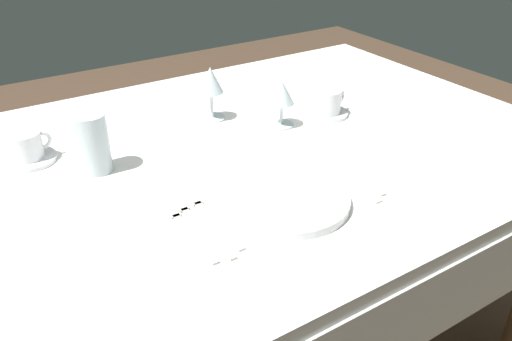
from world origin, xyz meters
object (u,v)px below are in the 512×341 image
at_px(wine_glass_centre, 211,83).
at_px(wine_glass_left, 282,95).
at_px(fork_salad, 189,231).
at_px(dinner_knife, 343,180).
at_px(coffee_cup_right, 327,101).
at_px(drink_tumbler, 94,147).
at_px(fork_outer, 212,218).
at_px(dinner_plate, 287,200).
at_px(coffee_cup_left, 27,145).
at_px(fork_inner, 200,225).
at_px(spoon_soup, 340,168).

bearing_deg(wine_glass_centre, wine_glass_left, -45.70).
relative_size(fork_salad, dinner_knife, 0.89).
relative_size(fork_salad, wine_glass_left, 1.62).
xyz_separation_m(coffee_cup_right, wine_glass_left, (-0.15, 0.01, 0.04)).
distance_m(fork_salad, coffee_cup_right, 0.64).
bearing_deg(drink_tumbler, fork_outer, -67.63).
xyz_separation_m(dinner_knife, wine_glass_centre, (-0.09, 0.45, 0.10)).
bearing_deg(coffee_cup_right, wine_glass_centre, 152.93).
bearing_deg(dinner_plate, coffee_cup_left, 130.64).
bearing_deg(dinner_plate, wine_glass_left, 57.21).
distance_m(dinner_knife, coffee_cup_right, 0.36).
xyz_separation_m(fork_inner, wine_glass_centre, (0.26, 0.43, 0.10)).
bearing_deg(fork_inner, fork_outer, 17.31).
height_order(fork_outer, wine_glass_centre, wine_glass_centre).
bearing_deg(wine_glass_left, fork_salad, -144.58).
height_order(coffee_cup_right, wine_glass_left, wine_glass_left).
xyz_separation_m(coffee_cup_left, coffee_cup_right, (0.76, -0.16, 0.00)).
xyz_separation_m(fork_outer, fork_inner, (-0.03, -0.01, 0.00)).
xyz_separation_m(fork_outer, drink_tumbler, (-0.13, 0.31, 0.06)).
bearing_deg(coffee_cup_left, fork_inner, -64.08).
bearing_deg(drink_tumbler, coffee_cup_left, 133.03).
xyz_separation_m(coffee_cup_right, wine_glass_centre, (-0.28, 0.14, 0.06)).
height_order(wine_glass_left, drink_tumbler, drink_tumbler).
bearing_deg(coffee_cup_left, dinner_plate, -49.36).
height_order(spoon_soup, wine_glass_left, wine_glass_left).
bearing_deg(dinner_knife, dinner_plate, -177.02).
relative_size(spoon_soup, coffee_cup_right, 2.10).
relative_size(coffee_cup_right, wine_glass_centre, 0.72).
relative_size(fork_salad, drink_tumbler, 1.49).
distance_m(fork_inner, spoon_soup, 0.37).
bearing_deg(dinner_knife, coffee_cup_right, 57.18).
distance_m(dinner_plate, fork_inner, 0.19).
height_order(coffee_cup_left, drink_tumbler, drink_tumbler).
height_order(fork_outer, coffee_cup_left, coffee_cup_left).
bearing_deg(dinner_plate, fork_inner, 172.75).
relative_size(dinner_plate, drink_tumbler, 1.86).
bearing_deg(spoon_soup, dinner_knife, -123.23).
relative_size(spoon_soup, coffee_cup_left, 2.32).
xyz_separation_m(dinner_plate, spoon_soup, (0.19, 0.05, -0.01)).
relative_size(wine_glass_left, drink_tumbler, 0.92).
relative_size(dinner_plate, fork_salad, 1.25).
xyz_separation_m(coffee_cup_right, drink_tumbler, (-0.64, 0.03, 0.02)).
bearing_deg(fork_salad, wine_glass_centre, 56.89).
relative_size(fork_inner, spoon_soup, 0.99).
bearing_deg(spoon_soup, wine_glass_left, 85.89).
xyz_separation_m(fork_salad, spoon_soup, (0.40, 0.03, 0.00)).
height_order(dinner_knife, wine_glass_left, wine_glass_left).
height_order(dinner_plate, spoon_soup, dinner_plate).
distance_m(dinner_plate, fork_salad, 0.21).
bearing_deg(drink_tumbler, wine_glass_centre, 17.71).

